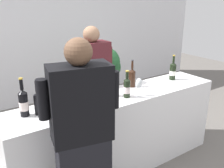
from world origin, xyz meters
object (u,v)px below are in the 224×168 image
Objects in this scene: wine_bottle_1 at (38,102)px; wine_bottle_6 at (173,71)px; wine_bottle_5 at (127,88)px; wine_glass at (139,84)px; wine_bottle_0 at (132,77)px; wine_bottle_2 at (53,105)px; wine_bottle_4 at (24,103)px; potted_shrub at (106,71)px; ice_bucket at (81,92)px; wine_bottle_3 at (107,86)px; person_guest at (83,150)px; person_server at (93,93)px.

wine_bottle_1 is 1.80m from wine_bottle_6.
wine_bottle_5 reaches higher than wine_glass.
wine_bottle_0 reaches higher than wine_bottle_6.
wine_bottle_5 is at bearing 169.35° from wine_glass.
wine_bottle_2 is at bearing 178.10° from wine_glass.
wine_bottle_4 is 0.29× the size of potted_shrub.
wine_bottle_0 is 1.19m from wine_bottle_1.
wine_bottle_0 is 1.05× the size of wine_bottle_2.
potted_shrub is (1.63, 1.15, -0.23)m from wine_bottle_4.
wine_bottle_2 is 0.38m from ice_bucket.
wine_bottle_6 is at bearing -75.97° from potted_shrub.
wine_bottle_4 is (-0.90, 0.01, 0.02)m from wine_bottle_3.
wine_bottle_4 reaches higher than wine_bottle_2.
wine_bottle_0 is at bearing 11.28° from wine_bottle_3.
wine_bottle_4 reaches higher than wine_glass.
person_guest reaches higher than wine_bottle_6.
wine_bottle_2 is (0.10, -0.12, -0.00)m from wine_bottle_1.
wine_bottle_2 is 0.25× the size of potted_shrub.
person_server reaches higher than wine_bottle_0.
person_server is at bearing 152.06° from wine_bottle_6.
wine_bottle_1 is 0.25× the size of potted_shrub.
wine_bottle_1 is at bearing -177.23° from ice_bucket.
wine_bottle_0 is 1.15m from potted_shrub.
person_server is at bearing 56.63° from person_guest.
wine_bottle_4 is 1.92m from wine_bottle_6.
wine_bottle_4 reaches higher than ice_bucket.
wine_bottle_6 reaches higher than wine_bottle_3.
wine_bottle_3 is 1.65× the size of wine_glass.
person_guest is (0.14, -0.59, -0.23)m from wine_bottle_1.
wine_bottle_4 is 1.82× the size of wine_glass.
wine_bottle_4 is 1.20m from wine_glass.
ice_bucket is (0.57, -0.01, -0.01)m from wine_bottle_4.
wine_bottle_0 is at bearing 5.33° from wine_bottle_1.
wine_bottle_2 is 1.94m from potted_shrub.
person_server is (-0.05, 0.65, -0.25)m from wine_bottle_5.
wine_bottle_0 is 0.20× the size of person_server.
person_guest reaches higher than wine_bottle_5.
wine_bottle_4 reaches higher than wine_bottle_1.
person_guest is 2.25m from potted_shrub.
person_guest reaches higher than potted_shrub.
wine_bottle_3 is 0.56m from person_server.
person_server is at bearing 39.89° from wine_bottle_2.
person_guest is (-0.79, -0.46, -0.23)m from wine_bottle_5.
wine_bottle_5 is 0.50m from ice_bucket.
wine_bottle_0 is 1.28m from person_guest.
wine_bottle_2 is 0.97m from wine_glass.
wine_glass is 0.12× the size of person_guest.
wine_bottle_1 reaches higher than wine_bottle_2.
wine_bottle_2 reaches higher than wine_glass.
person_guest is (-1.05, -0.70, -0.24)m from wine_bottle_0.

